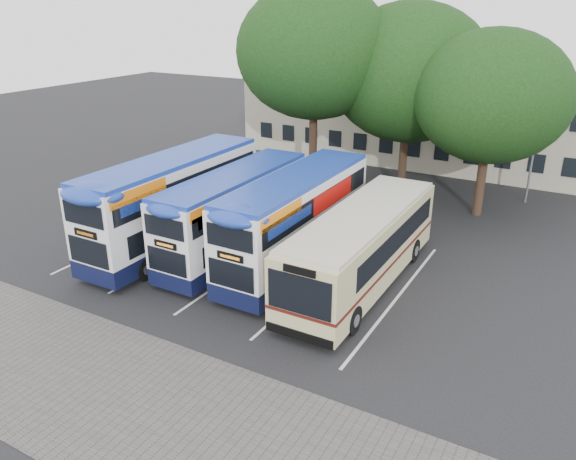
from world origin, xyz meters
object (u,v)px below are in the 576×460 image
(bus_dd_left, at_px, (175,198))
(bus_dd_right, at_px, (297,217))
(tree_left, at_px, (315,52))
(lamp_post, at_px, (539,118))
(tree_mid, at_px, (410,73))
(bus_single, at_px, (363,243))
(bus_dd_mid, at_px, (236,210))
(tree_right, at_px, (492,97))

(bus_dd_left, relative_size, bus_dd_right, 1.06)
(bus_dd_left, bearing_deg, tree_left, 81.76)
(lamp_post, relative_size, tree_mid, 0.80)
(bus_dd_left, xyz_separation_m, bus_dd_right, (6.11, 0.99, -0.14))
(bus_dd_right, bearing_deg, bus_single, -3.70)
(lamp_post, distance_m, bus_single, 15.47)
(tree_left, xyz_separation_m, bus_single, (7.75, -10.49, -6.58))
(bus_dd_mid, bearing_deg, tree_right, 51.89)
(tree_right, bearing_deg, tree_mid, 156.44)
(tree_left, height_order, bus_dd_left, tree_left)
(bus_single, bearing_deg, bus_dd_mid, -178.57)
(tree_mid, relative_size, bus_dd_right, 1.12)
(tree_right, xyz_separation_m, bus_dd_right, (-5.73, -10.78, -4.23))
(lamp_post, relative_size, bus_single, 0.83)
(bus_dd_left, bearing_deg, bus_dd_mid, 11.40)
(bus_dd_mid, bearing_deg, bus_single, 1.43)
(bus_dd_right, bearing_deg, tree_left, 113.53)
(bus_dd_left, height_order, bus_dd_right, bus_dd_left)
(bus_dd_left, distance_m, bus_dd_right, 6.19)
(tree_left, distance_m, bus_dd_mid, 12.42)
(bus_dd_left, height_order, bus_dd_mid, bus_dd_left)
(tree_right, bearing_deg, bus_dd_left, -135.17)
(tree_mid, height_order, tree_right, tree_mid)
(tree_left, bearing_deg, bus_single, -53.55)
(tree_mid, bearing_deg, lamp_post, 8.83)
(lamp_post, relative_size, bus_dd_left, 0.85)
(tree_mid, xyz_separation_m, bus_dd_mid, (-3.48, -13.44, -5.03))
(bus_dd_mid, bearing_deg, tree_left, 97.82)
(tree_right, height_order, bus_dd_left, tree_right)
(tree_mid, bearing_deg, tree_left, -150.51)
(tree_mid, bearing_deg, bus_dd_right, -92.05)
(lamp_post, xyz_separation_m, tree_mid, (-7.36, -1.14, 2.15))
(bus_dd_right, height_order, bus_single, bus_dd_right)
(bus_single, bearing_deg, lamp_post, 72.48)
(lamp_post, bearing_deg, bus_dd_right, -118.83)
(tree_left, height_order, bus_single, tree_left)
(bus_dd_left, relative_size, bus_dd_mid, 1.11)
(tree_mid, height_order, bus_dd_mid, tree_mid)
(bus_single, bearing_deg, bus_dd_right, 176.30)
(bus_dd_right, bearing_deg, bus_dd_mid, -173.04)
(tree_right, relative_size, bus_dd_left, 0.94)
(tree_left, bearing_deg, bus_dd_right, -66.47)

